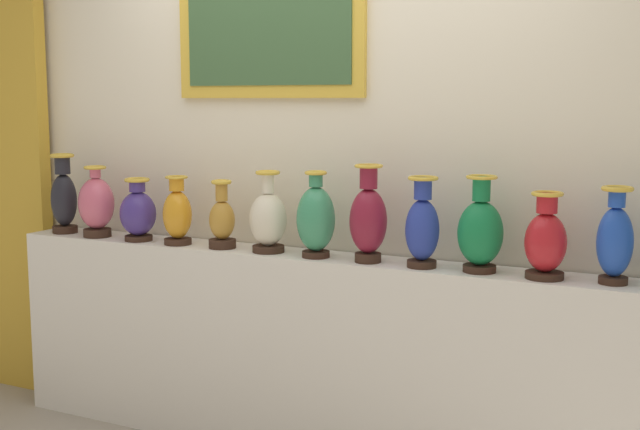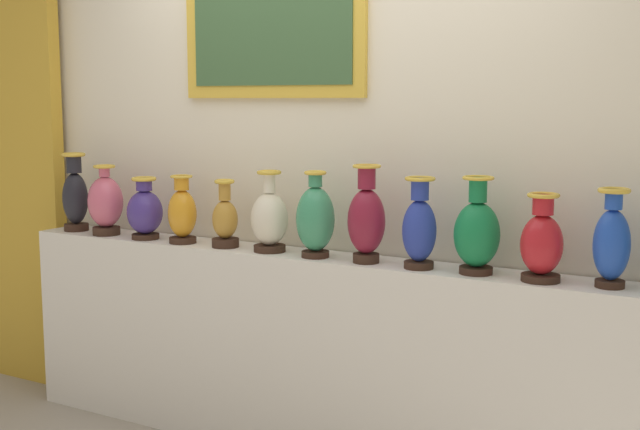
% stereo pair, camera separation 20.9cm
% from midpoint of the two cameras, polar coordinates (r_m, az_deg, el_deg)
% --- Properties ---
extents(display_shelf, '(3.37, 0.29, 0.96)m').
position_cam_midpoint_polar(display_shelf, '(3.93, -1.54, -9.72)').
color(display_shelf, silver).
rests_on(display_shelf, ground_plane).
extents(back_wall, '(4.99, 0.14, 3.16)m').
position_cam_midpoint_polar(back_wall, '(3.93, -0.25, 6.62)').
color(back_wall, beige).
rests_on(back_wall, ground_plane).
extents(curtain_gold, '(0.56, 0.08, 2.46)m').
position_cam_midpoint_polar(curtain_gold, '(5.11, -21.63, 2.40)').
color(curtain_gold, gold).
rests_on(curtain_gold, ground_plane).
extents(vase_onyx, '(0.14, 0.14, 0.43)m').
position_cam_midpoint_polar(vase_onyx, '(4.68, -18.41, 1.14)').
color(vase_onyx, '#382319').
rests_on(vase_onyx, display_shelf).
extents(vase_rose, '(0.19, 0.19, 0.37)m').
position_cam_midpoint_polar(vase_rose, '(4.49, -16.39, 0.68)').
color(vase_rose, '#382319').
rests_on(vase_rose, display_shelf).
extents(vase_indigo, '(0.18, 0.18, 0.32)m').
position_cam_midpoint_polar(vase_indigo, '(4.32, -13.75, 0.15)').
color(vase_indigo, '#382319').
rests_on(vase_indigo, display_shelf).
extents(vase_amber, '(0.14, 0.14, 0.34)m').
position_cam_midpoint_polar(vase_amber, '(4.16, -11.19, 0.04)').
color(vase_amber, '#382319').
rests_on(vase_amber, display_shelf).
extents(vase_ochre, '(0.13, 0.13, 0.33)m').
position_cam_midpoint_polar(vase_ochre, '(4.03, -8.22, -0.38)').
color(vase_ochre, '#382319').
rests_on(vase_ochre, display_shelf).
extents(vase_ivory, '(0.18, 0.18, 0.38)m').
position_cam_midpoint_polar(vase_ivory, '(3.89, -5.12, -0.29)').
color(vase_ivory, '#382319').
rests_on(vase_ivory, display_shelf).
extents(vase_jade, '(0.18, 0.18, 0.39)m').
position_cam_midpoint_polar(vase_jade, '(3.75, -1.87, -0.28)').
color(vase_jade, '#382319').
rests_on(vase_jade, display_shelf).
extents(vase_burgundy, '(0.17, 0.17, 0.43)m').
position_cam_midpoint_polar(vase_burgundy, '(3.63, 1.69, -0.28)').
color(vase_burgundy, '#382319').
rests_on(vase_burgundy, display_shelf).
extents(vase_cobalt, '(0.14, 0.14, 0.39)m').
position_cam_midpoint_polar(vase_cobalt, '(3.54, 5.37, -0.85)').
color(vase_cobalt, '#382319').
rests_on(vase_cobalt, display_shelf).
extents(vase_emerald, '(0.19, 0.19, 0.40)m').
position_cam_midpoint_polar(vase_emerald, '(3.47, 9.27, -1.14)').
color(vase_emerald, '#382319').
rests_on(vase_emerald, display_shelf).
extents(vase_crimson, '(0.17, 0.17, 0.35)m').
position_cam_midpoint_polar(vase_crimson, '(3.40, 13.54, -1.75)').
color(vase_crimson, '#382319').
rests_on(vase_crimson, display_shelf).
extents(vase_sapphire, '(0.14, 0.14, 0.38)m').
position_cam_midpoint_polar(vase_sapphire, '(3.37, 17.94, -1.63)').
color(vase_sapphire, '#382319').
rests_on(vase_sapphire, display_shelf).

